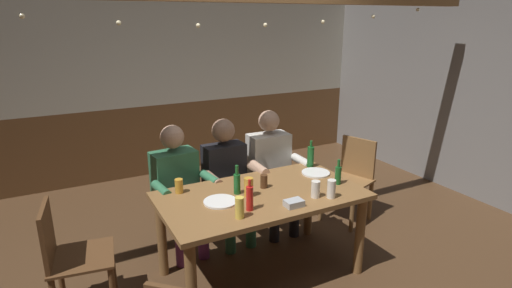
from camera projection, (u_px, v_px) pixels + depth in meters
ground_plane at (265, 277)px, 3.48m from camera, size 7.26×7.26×0.00m
back_wall_upper at (160, 51)px, 5.45m from camera, size 6.05×0.12×1.42m
back_wall_wainscot at (166, 137)px, 5.80m from camera, size 6.05×0.12×0.98m
side_wall_concrete at (511, 105)px, 4.50m from camera, size 0.12×5.71×2.39m
dining_table at (261, 205)px, 3.36m from camera, size 1.65×0.92×0.75m
person_0 at (178, 184)px, 3.72m from camera, size 0.57×0.56×1.20m
person_1 at (227, 175)px, 3.93m from camera, size 0.55×0.51×1.21m
person_2 at (272, 165)px, 4.15m from camera, size 0.56×0.53×1.24m
chair_empty_near_left at (69, 256)px, 2.94m from camera, size 0.50×0.50×0.88m
chair_empty_far_end at (351, 177)px, 4.40m from camera, size 0.56×0.56×0.88m
condiment_caddy at (294, 203)px, 3.09m from camera, size 0.14×0.10×0.05m
plate_0 at (220, 202)px, 3.16m from camera, size 0.26×0.26×0.01m
plate_1 at (316, 173)px, 3.75m from camera, size 0.26×0.26×0.01m
bottle_0 at (237, 183)px, 3.30m from camera, size 0.06×0.06×0.24m
bottle_1 at (338, 175)px, 3.49m from camera, size 0.05×0.05×0.22m
bottle_2 at (250, 198)px, 3.01m from camera, size 0.05×0.05×0.24m
bottle_3 at (311, 156)px, 3.89m from camera, size 0.06×0.06×0.26m
pint_glass_0 at (316, 189)px, 3.24m from camera, size 0.07×0.07×0.14m
pint_glass_1 at (331, 189)px, 3.23m from camera, size 0.07×0.07×0.15m
pint_glass_2 at (264, 181)px, 3.42m from camera, size 0.06×0.06×0.11m
pint_glass_3 at (179, 186)px, 3.32m from camera, size 0.07×0.07×0.12m
pint_glass_4 at (249, 187)px, 3.25m from camera, size 0.07×0.07×0.16m
pint_glass_5 at (240, 208)px, 2.90m from camera, size 0.07×0.07×0.16m
string_lights at (233, 18)px, 3.34m from camera, size 4.27×0.04×0.18m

